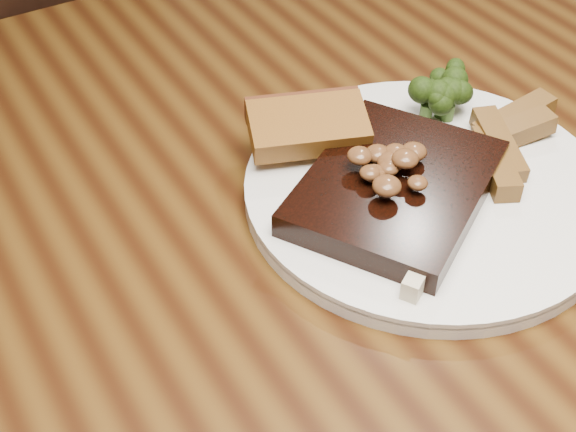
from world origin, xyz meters
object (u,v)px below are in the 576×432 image
plate (426,192)px  garlic_bread (308,145)px  dining_table (290,310)px  steak (396,189)px  potato_wedges (510,155)px

plate → garlic_bread: garlic_bread is taller
dining_table → steak: steak is taller
potato_wedges → dining_table: bearing=169.8°
dining_table → steak: bearing=-14.6°
plate → steak: steak is taller
steak → garlic_bread: steak is taller
dining_table → steak: 0.15m
plate → potato_wedges: (0.07, -0.01, 0.02)m
plate → steak: bearing=-178.7°
garlic_bread → dining_table: bearing=-110.4°
plate → garlic_bread: size_ratio=3.06×
dining_table → potato_wedges: potato_wedges is taller
plate → steak: 0.04m
plate → garlic_bread: bearing=126.0°
garlic_bread → potato_wedges: 0.17m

